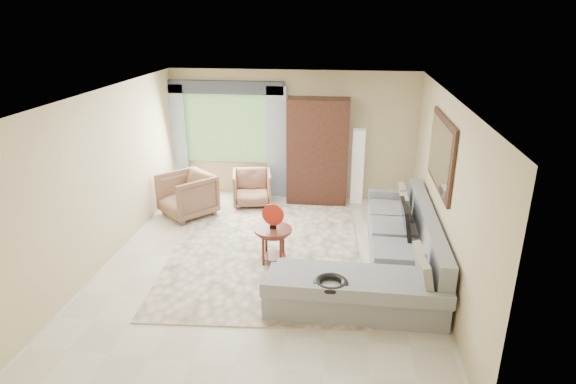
# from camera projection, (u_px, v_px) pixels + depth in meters

# --- Properties ---
(ground) EXTENTS (6.00, 6.00, 0.00)m
(ground) POSITION_uv_depth(u_px,v_px,m) (269.00, 262.00, 7.47)
(ground) COLOR silver
(ground) RESTS_ON ground
(area_rug) EXTENTS (3.29, 4.21, 0.02)m
(area_rug) POSITION_uv_depth(u_px,v_px,m) (266.00, 252.00, 7.78)
(area_rug) COLOR #F6DBC2
(area_rug) RESTS_ON ground
(sectional_sofa) EXTENTS (2.30, 3.46, 0.90)m
(sectional_sofa) POSITION_uv_depth(u_px,v_px,m) (388.00, 258.00, 7.00)
(sectional_sofa) COLOR #989A9F
(sectional_sofa) RESTS_ON ground
(tv_screen) EXTENTS (0.14, 0.74, 0.48)m
(tv_screen) POSITION_uv_depth(u_px,v_px,m) (406.00, 219.00, 7.25)
(tv_screen) COLOR black
(tv_screen) RESTS_ON sectional_sofa
(garden_hose) EXTENTS (0.43, 0.43, 0.09)m
(garden_hose) POSITION_uv_depth(u_px,v_px,m) (331.00, 283.00, 5.86)
(garden_hose) COLOR black
(garden_hose) RESTS_ON sectional_sofa
(coffee_table) EXTENTS (0.58, 0.58, 0.58)m
(coffee_table) POSITION_uv_depth(u_px,v_px,m) (273.00, 245.00, 7.37)
(coffee_table) COLOR #491B13
(coffee_table) RESTS_ON ground
(red_disc) EXTENTS (0.34, 0.08, 0.34)m
(red_disc) POSITION_uv_depth(u_px,v_px,m) (273.00, 215.00, 7.19)
(red_disc) COLOR #B42112
(red_disc) RESTS_ON coffee_table
(armchair_left) EXTENTS (1.25, 1.26, 0.82)m
(armchair_left) POSITION_uv_depth(u_px,v_px,m) (187.00, 195.00, 9.08)
(armchair_left) COLOR #836147
(armchair_left) RESTS_ON ground
(armchair_right) EXTENTS (0.89, 0.91, 0.70)m
(armchair_right) POSITION_uv_depth(u_px,v_px,m) (252.00, 188.00, 9.62)
(armchair_right) COLOR brown
(armchair_right) RESTS_ON ground
(potted_plant) EXTENTS (0.50, 0.44, 0.50)m
(potted_plant) POSITION_uv_depth(u_px,v_px,m) (191.00, 185.00, 10.10)
(potted_plant) COLOR #999999
(potted_plant) RESTS_ON ground
(armoire) EXTENTS (1.20, 0.55, 2.10)m
(armoire) POSITION_uv_depth(u_px,v_px,m) (318.00, 151.00, 9.57)
(armoire) COLOR black
(armoire) RESTS_ON ground
(floor_lamp) EXTENTS (0.24, 0.24, 1.50)m
(floor_lamp) POSITION_uv_depth(u_px,v_px,m) (358.00, 166.00, 9.63)
(floor_lamp) COLOR silver
(floor_lamp) RESTS_ON ground
(window) EXTENTS (1.80, 0.04, 1.40)m
(window) POSITION_uv_depth(u_px,v_px,m) (227.00, 129.00, 9.90)
(window) COLOR #669E59
(window) RESTS_ON wall_back
(curtain_left) EXTENTS (0.40, 0.08, 2.30)m
(curtain_left) POSITION_uv_depth(u_px,v_px,m) (177.00, 140.00, 10.03)
(curtain_left) COLOR #9EB7CC
(curtain_left) RESTS_ON ground
(curtain_right) EXTENTS (0.40, 0.08, 2.30)m
(curtain_right) POSITION_uv_depth(u_px,v_px,m) (277.00, 143.00, 9.78)
(curtain_right) COLOR #9EB7CC
(curtain_right) RESTS_ON ground
(valance) EXTENTS (2.40, 0.12, 0.26)m
(valance) POSITION_uv_depth(u_px,v_px,m) (224.00, 87.00, 9.54)
(valance) COLOR #1E232D
(valance) RESTS_ON wall_back
(wall_mirror) EXTENTS (0.05, 1.70, 1.05)m
(wall_mirror) POSITION_uv_depth(u_px,v_px,m) (441.00, 153.00, 6.90)
(wall_mirror) COLOR black
(wall_mirror) RESTS_ON wall_right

